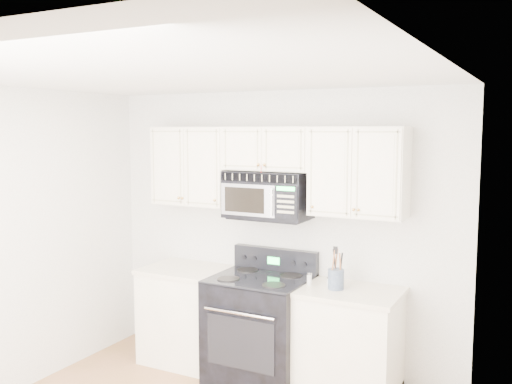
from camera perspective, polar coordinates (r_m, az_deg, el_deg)
The scene contains 9 objects.
room at distance 3.88m, azimuth -8.99°, elevation -7.92°, with size 3.51×3.51×2.61m.
base_cabinet_left at distance 5.70m, azimuth -6.66°, elevation -12.39°, with size 0.86×0.65×0.92m.
base_cabinet_right at distance 5.03m, azimuth 9.17°, elevation -15.03°, with size 0.86×0.65×0.92m.
range at distance 5.26m, azimuth 0.43°, elevation -13.29°, with size 0.84×0.76×1.14m.
upper_cabinets at distance 5.13m, azimuth 1.47°, elevation 2.78°, with size 2.44×0.37×0.75m.
microwave at distance 5.14m, azimuth 1.17°, elevation -0.27°, with size 0.76×0.43×0.42m.
utensil_crock at distance 4.85m, azimuth 8.00°, elevation -8.54°, with size 0.14×0.14×0.36m.
shaker_salt at distance 4.96m, azimuth 5.36°, elevation -8.62°, with size 0.04×0.04×0.10m.
shaker_pepper at distance 4.90m, azimuth 7.31°, elevation -8.91°, with size 0.04×0.04×0.09m.
Camera 1 is at (2.25, -3.02, 2.25)m, focal length 40.00 mm.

